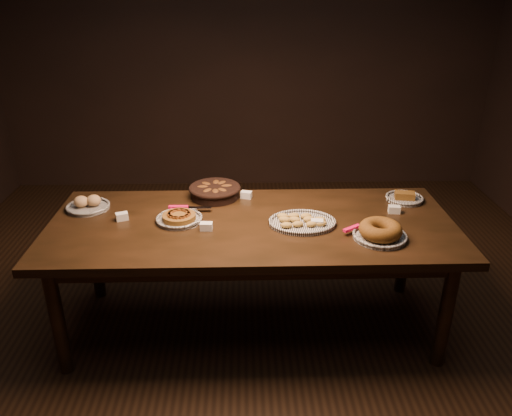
{
  "coord_description": "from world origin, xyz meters",
  "views": [
    {
      "loc": [
        -0.05,
        -2.64,
        2.06
      ],
      "look_at": [
        0.03,
        0.05,
        0.82
      ],
      "focal_mm": 35.0,
      "sensor_mm": 36.0,
      "label": 1
    }
  ],
  "objects_px": {
    "madeleine_platter": "(302,222)",
    "bundt_cake_plate": "(380,232)",
    "buffet_table": "(252,233)",
    "apple_tart_plate": "(179,218)"
  },
  "relations": [
    {
      "from": "bundt_cake_plate",
      "to": "buffet_table",
      "type": "bearing_deg",
      "value": 165.07
    },
    {
      "from": "buffet_table",
      "to": "bundt_cake_plate",
      "type": "bearing_deg",
      "value": -17.12
    },
    {
      "from": "apple_tart_plate",
      "to": "madeleine_platter",
      "type": "distance_m",
      "value": 0.73
    },
    {
      "from": "buffet_table",
      "to": "bundt_cake_plate",
      "type": "relative_size",
      "value": 6.87
    },
    {
      "from": "buffet_table",
      "to": "bundt_cake_plate",
      "type": "distance_m",
      "value": 0.75
    },
    {
      "from": "madeleine_platter",
      "to": "bundt_cake_plate",
      "type": "height_order",
      "value": "bundt_cake_plate"
    },
    {
      "from": "apple_tart_plate",
      "to": "madeleine_platter",
      "type": "height_order",
      "value": "apple_tart_plate"
    },
    {
      "from": "buffet_table",
      "to": "madeleine_platter",
      "type": "bearing_deg",
      "value": -6.66
    },
    {
      "from": "madeleine_platter",
      "to": "bundt_cake_plate",
      "type": "bearing_deg",
      "value": -7.62
    },
    {
      "from": "buffet_table",
      "to": "apple_tart_plate",
      "type": "xyz_separation_m",
      "value": [
        -0.43,
        0.03,
        0.09
      ]
    }
  ]
}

